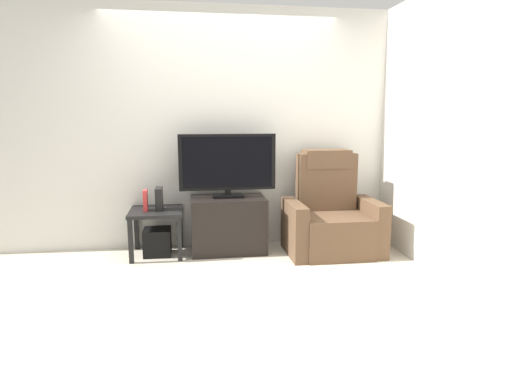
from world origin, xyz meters
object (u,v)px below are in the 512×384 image
object	(u,v)px
subwoofer_box	(157,242)
game_console	(159,199)
television	(228,164)
recliner_armchair	(331,217)
side_table	(156,217)
book_upright	(146,200)
tv_stand	(228,224)

from	to	relation	value
subwoofer_box	game_console	xyz separation A→B (m)	(0.04, 0.01, 0.46)
television	recliner_armchair	bearing A→B (deg)	-9.27
television	side_table	bearing A→B (deg)	-177.86
recliner_armchair	subwoofer_box	xyz separation A→B (m)	(-1.84, 0.15, -0.23)
book_upright	game_console	xyz separation A→B (m)	(0.14, 0.03, 0.01)
television	subwoofer_box	size ratio (longest dim) A/B	3.63
recliner_armchair	game_console	xyz separation A→B (m)	(-1.81, 0.16, 0.22)
tv_stand	subwoofer_box	size ratio (longest dim) A/B	2.80
recliner_armchair	book_upright	size ratio (longest dim) A/B	5.03
tv_stand	recliner_armchair	bearing A→B (deg)	-8.31
side_table	subwoofer_box	distance (m)	0.26
subwoofer_box	book_upright	world-z (taller)	book_upright
side_table	game_console	size ratio (longest dim) A/B	2.35
book_upright	game_console	bearing A→B (deg)	12.53
tv_stand	side_table	distance (m)	0.76
subwoofer_box	game_console	distance (m)	0.46
television	book_upright	distance (m)	0.92
book_upright	recliner_armchair	bearing A→B (deg)	-3.83
side_table	recliner_armchair	bearing A→B (deg)	-4.65
side_table	subwoofer_box	bearing A→B (deg)	116.57
subwoofer_box	book_upright	size ratio (longest dim) A/B	1.31
television	tv_stand	bearing A→B (deg)	-90.00
recliner_armchair	television	bearing A→B (deg)	166.42
tv_stand	television	distance (m)	0.65
television	side_table	world-z (taller)	television
subwoofer_box	book_upright	bearing A→B (deg)	-168.69
recliner_armchair	subwoofer_box	distance (m)	1.86
subwoofer_box	book_upright	distance (m)	0.46
book_upright	game_console	world-z (taller)	game_console
recliner_armchair	book_upright	xyz separation A→B (m)	(-1.94, 0.13, 0.22)
recliner_armchair	book_upright	distance (m)	1.96
tv_stand	side_table	xyz separation A→B (m)	(-0.75, -0.01, 0.11)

